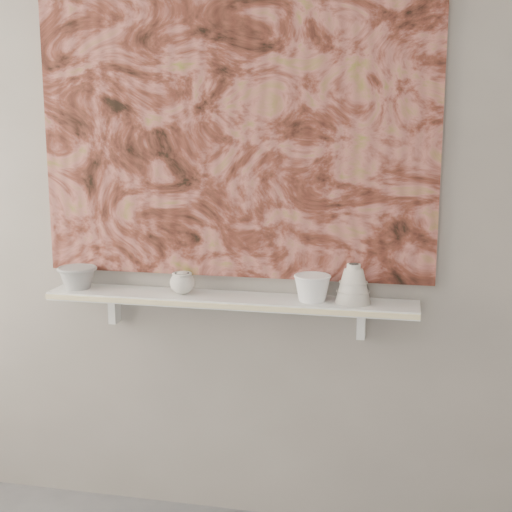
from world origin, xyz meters
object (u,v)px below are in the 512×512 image
(shelf, at_px, (229,300))
(bowl_white, at_px, (312,288))
(cup_cream, at_px, (182,283))
(painting, at_px, (233,131))
(bell_vessel, at_px, (353,283))
(bowl_grey, at_px, (77,277))

(shelf, bearing_deg, bowl_white, 0.00)
(shelf, bearing_deg, cup_cream, 180.00)
(painting, distance_m, bowl_white, 0.65)
(painting, xyz_separation_m, bell_vessel, (0.46, -0.08, -0.54))
(painting, height_order, cup_cream, painting)
(bowl_grey, xyz_separation_m, cup_cream, (0.43, 0.00, -0.00))
(painting, bearing_deg, bowl_grey, -172.50)
(shelf, distance_m, bell_vessel, 0.47)
(painting, bearing_deg, bell_vessel, -9.90)
(bowl_grey, height_order, cup_cream, bowl_grey)
(painting, height_order, bell_vessel, painting)
(shelf, xyz_separation_m, bowl_white, (0.31, 0.00, 0.06))
(bowl_grey, height_order, bowl_white, bowl_white)
(bowl_white, bearing_deg, bowl_grey, 180.00)
(bell_vessel, bearing_deg, bowl_grey, 180.00)
(bowl_grey, bearing_deg, painting, 7.50)
(cup_cream, bearing_deg, shelf, 0.00)
(painting, height_order, bowl_grey, painting)
(bell_vessel, bearing_deg, painting, 170.10)
(cup_cream, bearing_deg, bowl_grey, 180.00)
(shelf, relative_size, bowl_white, 10.33)
(painting, bearing_deg, shelf, -90.00)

